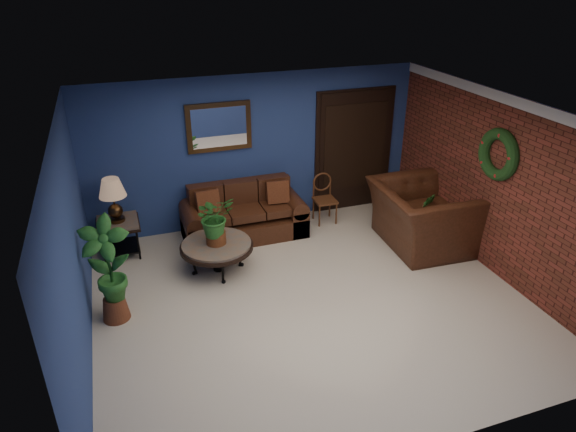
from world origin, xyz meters
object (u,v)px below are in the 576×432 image
object	(u,v)px
coffee_table	(217,247)
armchair	(421,217)
end_table	(118,229)
sofa	(243,218)
table_lamp	(113,195)
side_chair	(324,195)

from	to	relation	value
coffee_table	armchair	distance (m)	3.17
end_table	sofa	bearing A→B (deg)	0.70
sofa	end_table	xyz separation A→B (m)	(-1.93, -0.02, 0.15)
table_lamp	side_chair	bearing A→B (deg)	1.06
end_table	armchair	size ratio (longest dim) A/B	0.42
end_table	table_lamp	bearing A→B (deg)	-135.00
table_lamp	armchair	world-z (taller)	table_lamp
coffee_table	end_table	bearing A→B (deg)	144.24
sofa	armchair	world-z (taller)	armchair
armchair	coffee_table	bearing A→B (deg)	87.68
table_lamp	side_chair	size ratio (longest dim) A/B	0.78
coffee_table	side_chair	world-z (taller)	side_chair
end_table	table_lamp	distance (m)	0.56
coffee_table	end_table	xyz separation A→B (m)	(-1.29, 0.93, 0.04)
sofa	end_table	distance (m)	1.93
end_table	armchair	xyz separation A→B (m)	(4.45, -1.21, 0.05)
end_table	armchair	bearing A→B (deg)	-15.27
table_lamp	armchair	distance (m)	4.64
table_lamp	side_chair	xyz separation A→B (m)	(3.36, 0.06, -0.52)
coffee_table	end_table	distance (m)	1.59
armchair	table_lamp	bearing A→B (deg)	77.54
coffee_table	sofa	bearing A→B (deg)	56.45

